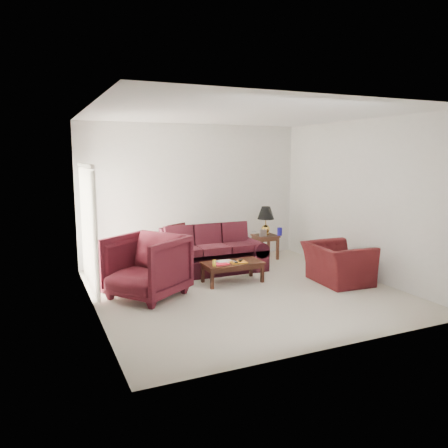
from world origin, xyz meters
The scene contains 19 objects.
floor centered at (0.00, 0.00, 0.00)m, with size 5.00×5.00×0.00m, color beige.
blinds centered at (-2.42, 1.30, 1.08)m, with size 0.10×2.00×2.16m, color silver.
sofa centered at (-0.06, 1.35, 0.45)m, with size 2.19×0.95×0.90m, color black, non-canonical shape.
throw_pillow centered at (-0.54, 2.00, 0.71)m, with size 0.42×0.12×0.42m, color black.
end_table centered at (1.50, 1.93, 0.27)m, with size 0.50×0.50×0.55m, color #53221C, non-canonical shape.
table_lamp centered at (1.55, 1.99, 0.86)m, with size 0.38×0.38×0.64m, color gold, non-canonical shape.
clock centered at (1.37, 1.80, 0.62)m, with size 0.15×0.05×0.15m, color silver.
blue_canister centered at (1.77, 1.75, 0.63)m, with size 0.11×0.11×0.18m, color #1C1692.
picture_frame centered at (1.34, 2.08, 0.62)m, with size 0.12×0.02×0.14m, color silver.
floor_lamp centered at (-2.29, 2.20, 0.85)m, with size 0.28×0.28×1.70m, color white, non-canonical shape.
armchair_left centered at (-1.63, 0.34, 0.52)m, with size 1.11×1.14×1.04m, color #3E0E17.
armchair_right centered at (1.79, -0.28, 0.36)m, with size 1.12×0.98×0.73m, color #3E0E11.
coffee_table centered at (0.03, 0.53, 0.19)m, with size 1.10×0.55×0.38m, color black, non-canonical shape.
magazine_red centered at (-0.23, 0.46, 0.39)m, with size 0.26×0.19×0.01m, color red.
magazine_white centered at (-0.09, 0.62, 0.39)m, with size 0.27×0.20×0.02m, color silver.
magazine_orange centered at (0.11, 0.45, 0.39)m, with size 0.30×0.22×0.02m, color orange.
remote_a centered at (0.04, 0.44, 0.41)m, with size 0.05×0.17×0.02m, color black.
remote_b centered at (0.19, 0.50, 0.41)m, with size 0.05×0.18×0.02m, color black.
yellow_glass centered at (-0.39, 0.41, 0.44)m, with size 0.06×0.06×0.11m, color yellow.
Camera 1 is at (-3.30, -6.55, 2.34)m, focal length 35.00 mm.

